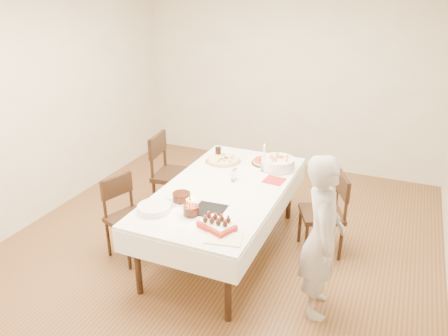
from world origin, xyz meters
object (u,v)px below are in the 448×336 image
at_px(layer_cake, 182,197).
at_px(pizza_white, 223,160).
at_px(birthday_cake, 191,207).
at_px(pizza_pepperoni, 265,162).
at_px(chair_left_savory, 175,175).
at_px(cola_glass, 218,152).
at_px(chair_right_savory, 322,214).
at_px(strawberry_box, 217,225).
at_px(dining_table, 224,220).
at_px(chair_left_dessert, 130,219).
at_px(person, 322,237).
at_px(taper_candle, 264,157).
at_px(pasta_bowl, 278,163).

bearing_deg(layer_cake, pizza_white, 91.51).
bearing_deg(pizza_white, layer_cake, -88.49).
bearing_deg(birthday_cake, pizza_pepperoni, 80.47).
height_order(chair_left_savory, cola_glass, chair_left_savory).
distance_m(chair_right_savory, birthday_cake, 1.47).
height_order(chair_left_savory, strawberry_box, chair_left_savory).
bearing_deg(dining_table, chair_left_savory, 148.12).
bearing_deg(chair_left_dessert, cola_glass, -93.15).
relative_size(chair_right_savory, chair_left_savory, 0.88).
relative_size(birthday_cake, strawberry_box, 0.48).
distance_m(person, taper_candle, 1.36).
xyz_separation_m(chair_left_dessert, birthday_cake, (0.80, -0.18, 0.40)).
height_order(dining_table, chair_left_dessert, chair_left_dessert).
bearing_deg(strawberry_box, cola_glass, 113.56).
distance_m(chair_left_savory, person, 2.22).
height_order(chair_left_savory, pizza_pepperoni, chair_left_savory).
relative_size(pizza_white, taper_candle, 1.29).
bearing_deg(pasta_bowl, birthday_cake, -107.61).
relative_size(person, birthday_cake, 10.20).
relative_size(pizza_white, pizza_pepperoni, 1.30).
distance_m(taper_candle, layer_cake, 1.10).
bearing_deg(cola_glass, pasta_bowl, -4.05).
bearing_deg(strawberry_box, pizza_white, 111.26).
bearing_deg(taper_candle, strawberry_box, -89.00).
relative_size(chair_right_savory, pasta_bowl, 2.43).
bearing_deg(dining_table, cola_glass, 118.14).
bearing_deg(person, pasta_bowl, 20.02).
bearing_deg(chair_right_savory, strawberry_box, -144.63).
height_order(chair_left_dessert, layer_cake, chair_left_dessert).
height_order(dining_table, pizza_pepperoni, pizza_pepperoni).
bearing_deg(pizza_white, dining_table, -65.93).
bearing_deg(dining_table, pasta_bowl, 61.24).
bearing_deg(pizza_white, strawberry_box, -68.74).
bearing_deg(pizza_white, chair_left_dessert, -118.37).
bearing_deg(strawberry_box, chair_left_savory, 131.11).
relative_size(chair_left_dessert, person, 0.59).
bearing_deg(chair_left_savory, dining_table, 140.92).
bearing_deg(chair_left_dessert, chair_left_savory, -69.96).
relative_size(chair_right_savory, birthday_cake, 6.24).
xyz_separation_m(layer_cake, strawberry_box, (0.50, -0.31, -0.01)).
xyz_separation_m(dining_table, person, (1.09, -0.49, 0.35)).
bearing_deg(dining_table, taper_candle, 66.98).
bearing_deg(chair_left_savory, person, 145.00).
bearing_deg(taper_candle, chair_left_savory, -179.49).
xyz_separation_m(pizza_pepperoni, strawberry_box, (0.07, -1.50, 0.02)).
distance_m(pizza_pepperoni, layer_cake, 1.27).
relative_size(chair_left_dessert, taper_candle, 2.72).
relative_size(dining_table, cola_glass, 16.97).
distance_m(dining_table, cola_glass, 0.92).
bearing_deg(pasta_bowl, cola_glass, 175.95).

